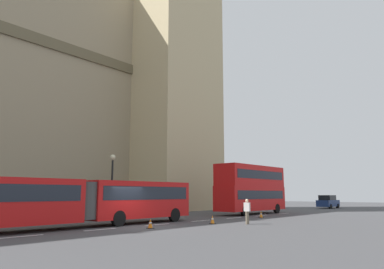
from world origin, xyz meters
name	(u,v)px	position (x,y,z in m)	size (l,w,h in m)	color
ground_plane	(134,227)	(0.00, 0.00, 0.00)	(160.00, 160.00, 0.00)	#424244
lane_centre_marking	(157,225)	(2.01, 0.00, 0.00)	(39.00, 0.16, 0.01)	silver
articulated_bus	(80,199)	(-2.72, 1.99, 1.75)	(17.62, 2.54, 2.90)	red
double_decker_bus	(251,187)	(17.37, 2.00, 2.71)	(9.86, 2.54, 4.90)	red
sedan_lead	(328,202)	(37.58, 1.72, 0.91)	(4.40, 1.86, 1.85)	navy
traffic_cone_west	(150,224)	(-0.18, -1.65, 0.28)	(0.36, 0.36, 0.58)	black
traffic_cone_middle	(212,220)	(4.97, -2.41, 0.28)	(0.36, 0.36, 0.58)	black
traffic_cone_east	(261,214)	(12.97, -1.61, 0.28)	(0.36, 0.36, 0.58)	black
street_lamp	(112,181)	(3.09, 6.50, 3.06)	(0.44, 0.44, 5.27)	black
pedestrian_near_cones	(247,211)	(6.23, -4.43, 0.91)	(0.36, 0.44, 1.69)	#726651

